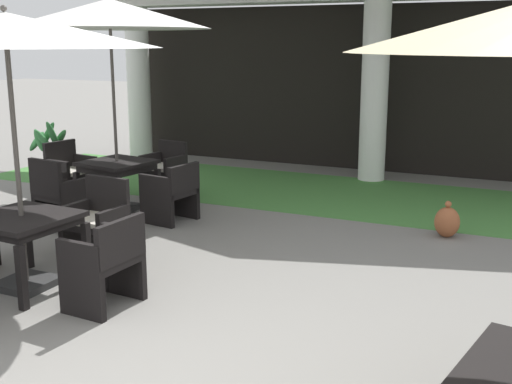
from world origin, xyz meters
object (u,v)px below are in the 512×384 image
object	(u,v)px
patio_chair_near_foreground_north	(97,223)
patio_chair_mid_left_east	(172,193)
patio_chair_mid_left_north	(165,171)
patio_chair_mid_left_south	(61,196)
patio_chair_near_foreground_east	(106,262)
patio_umbrella_mid_left	(110,15)
terracotta_urn	(447,222)
patio_umbrella_near_foreground	(6,32)
potted_palm_left_edge	(49,170)
patio_chair_mid_left_west	(70,174)
patio_table_near_foreground	(22,226)
patio_table_mid_left	(117,168)

from	to	relation	value
patio_chair_near_foreground_north	patio_chair_mid_left_east	size ratio (longest dim) A/B	1.10
patio_chair_mid_left_east	patio_chair_mid_left_north	bearing A→B (deg)	44.98
patio_chair_mid_left_south	patio_chair_near_foreground_east	bearing A→B (deg)	-32.10
patio_umbrella_mid_left	terracotta_urn	world-z (taller)	patio_umbrella_mid_left
patio_umbrella_near_foreground	potted_palm_left_edge	xyz separation A→B (m)	(-2.45, 3.03, -2.00)
patio_chair_near_foreground_north	patio_chair_mid_left_north	distance (m)	2.88
patio_chair_mid_left_west	patio_chair_mid_left_south	bearing A→B (deg)	44.95
patio_chair_near_foreground_east	patio_chair_mid_left_north	distance (m)	4.26
patio_umbrella_near_foreground	patio_chair_mid_left_east	distance (m)	3.33
patio_umbrella_mid_left	terracotta_urn	bearing A→B (deg)	8.48
patio_table_near_foreground	terracotta_urn	distance (m)	4.92
patio_chair_near_foreground_east	terracotta_urn	world-z (taller)	patio_chair_near_foreground_east
patio_table_near_foreground	patio_umbrella_near_foreground	bearing A→B (deg)	180.00
patio_chair_near_foreground_east	potted_palm_left_edge	size ratio (longest dim) A/B	0.69
patio_table_mid_left	patio_chair_mid_left_north	size ratio (longest dim) A/B	1.15
patio_chair_mid_left_east	patio_chair_mid_left_north	distance (m)	1.42
patio_chair_near_foreground_east	patio_umbrella_near_foreground	bearing A→B (deg)	90.00
patio_table_near_foreground	patio_chair_mid_left_south	bearing A→B (deg)	121.98
patio_chair_near_foreground_east	patio_chair_mid_left_north	world-z (taller)	patio_chair_mid_left_north
patio_chair_mid_left_east	patio_chair_near_foreground_east	bearing A→B (deg)	-150.86
patio_chair_mid_left_west	patio_chair_near_foreground_north	bearing A→B (deg)	55.42
patio_umbrella_near_foreground	patio_chair_mid_left_east	world-z (taller)	patio_umbrella_near_foreground
patio_chair_mid_left_west	patio_chair_near_foreground_east	bearing A→B (deg)	53.58
patio_chair_near_foreground_north	patio_chair_mid_left_east	distance (m)	1.60
patio_chair_near_foreground_north	patio_chair_mid_left_west	world-z (taller)	patio_chair_mid_left_west
patio_chair_mid_left_east	patio_chair_mid_left_west	distance (m)	2.01
patio_umbrella_mid_left	patio_chair_mid_left_east	distance (m)	2.52
patio_chair_mid_left_south	patio_chair_mid_left_west	bearing A→B (deg)	134.95
patio_table_mid_left	patio_chair_mid_left_east	distance (m)	1.02
patio_chair_near_foreground_east	potted_palm_left_edge	world-z (taller)	potted_palm_left_edge
patio_chair_mid_left_north	terracotta_urn	bearing A→B (deg)	-175.60
patio_table_near_foreground	patio_chair_near_foreground_north	xyz separation A→B (m)	(0.06, 1.03, -0.23)
terracotta_urn	patio_umbrella_mid_left	bearing A→B (deg)	-171.52
patio_umbrella_mid_left	patio_chair_mid_left_east	size ratio (longest dim) A/B	3.73
patio_table_near_foreground	patio_chair_near_foreground_north	world-z (taller)	patio_chair_near_foreground_north
patio_chair_mid_left_east	terracotta_urn	bearing A→B (deg)	-68.01
patio_umbrella_mid_left	terracotta_urn	size ratio (longest dim) A/B	6.50
patio_umbrella_mid_left	patio_table_mid_left	bearing A→B (deg)	-45.00
patio_table_mid_left	patio_umbrella_mid_left	world-z (taller)	patio_umbrella_mid_left
potted_palm_left_edge	patio_table_near_foreground	bearing A→B (deg)	-51.05
patio_umbrella_near_foreground	patio_table_mid_left	distance (m)	3.47
patio_chair_mid_left_west	potted_palm_left_edge	size ratio (longest dim) A/B	0.74
patio_chair_near_foreground_east	patio_table_mid_left	xyz separation A→B (m)	(-1.99, 2.85, 0.20)
patio_umbrella_mid_left	patio_table_near_foreground	bearing A→B (deg)	-70.89
patio_table_near_foreground	patio_chair_near_foreground_north	distance (m)	1.06
patio_chair_mid_left_west	patio_chair_mid_left_south	distance (m)	1.42
patio_table_near_foreground	patio_chair_mid_left_south	world-z (taller)	patio_chair_mid_left_south
patio_table_mid_left	patio_chair_mid_left_south	world-z (taller)	patio_chair_mid_left_south
patio_table_mid_left	patio_chair_mid_left_east	bearing A→B (deg)	-8.73
patio_chair_mid_left_north	patio_table_mid_left	bearing A→B (deg)	90.00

